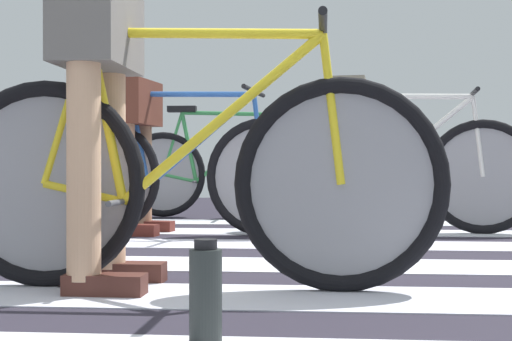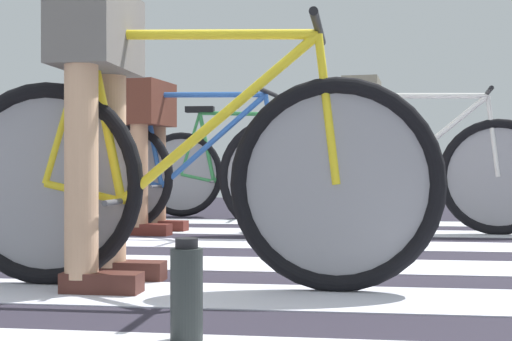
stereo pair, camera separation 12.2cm
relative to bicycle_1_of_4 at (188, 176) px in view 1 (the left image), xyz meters
name	(u,v)px [view 1 (the left image)]	position (x,y,z in m)	size (l,w,h in m)	color
ground	(201,280)	(0.00, 0.27, -0.40)	(18.00, 14.00, 0.02)	#27242F
crosswalk_markings	(219,278)	(0.07, 0.25, -0.38)	(5.44, 5.74, 0.00)	silver
bicycle_1_of_4	(188,176)	(0.00, 0.00, 0.00)	(1.74, 0.52, 0.93)	black
cyclist_1_of_4	(99,94)	(-0.31, 0.00, 0.28)	(0.32, 0.41, 1.03)	tan
bicycle_2_of_4	(183,172)	(-0.39, 1.93, 0.00)	(1.73, 0.52, 0.93)	black
cyclist_2_of_4	(136,135)	(-0.70, 1.97, 0.24)	(0.36, 0.44, 0.96)	#A87A5B
bicycle_3_of_4	(399,172)	(0.96, 2.16, 0.00)	(1.73, 0.52, 0.93)	black
cyclist_3_of_4	(349,133)	(0.65, 2.20, 0.25)	(0.35, 0.43, 0.98)	tan
bicycle_4_of_4	(223,171)	(-0.34, 3.47, 0.00)	(1.74, 0.52, 0.93)	black
water_bottle	(206,294)	(0.17, -0.72, -0.27)	(0.08, 0.08, 0.25)	#242929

